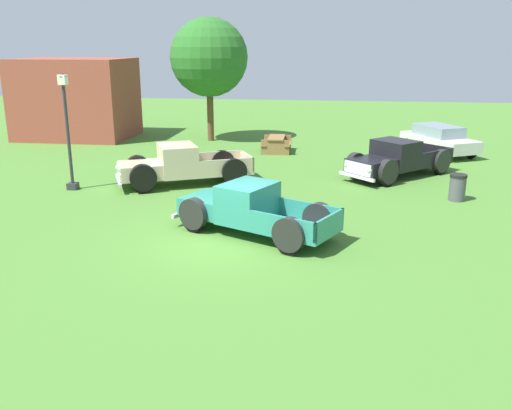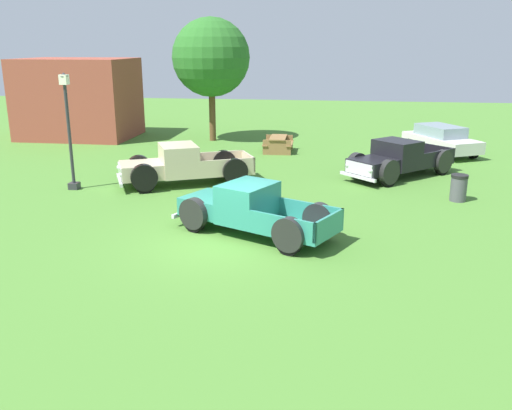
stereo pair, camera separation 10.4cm
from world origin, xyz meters
The scene contains 10 objects.
ground_plane centered at (0.00, 0.00, 0.00)m, with size 80.00×80.00×0.00m, color #477A2D.
pickup_truck_foreground centered at (0.57, 0.91, 0.71)m, with size 5.13×3.70×1.49m.
pickup_truck_behind_left centered at (-2.99, 6.14, 0.76)m, with size 5.48×3.89×1.59m.
pickup_truck_behind_right centered at (5.56, 8.59, 0.74)m, with size 4.87×4.82×1.55m.
sedan_distant_a centered at (8.31, 14.06, 0.75)m, with size 3.54×4.58×1.42m.
lamp_post_near centered at (-6.74, 4.95, 2.28)m, with size 0.36×0.36×4.35m.
picnic_table centered at (0.21, 13.46, 0.49)m, with size 1.52×1.83×0.78m.
trash_can centered at (7.44, 5.31, 0.48)m, with size 0.59×0.59×0.95m.
oak_tree_east centered at (-3.84, 16.39, 4.59)m, with size 4.28×4.28×6.74m.
brick_pavilion centered at (-11.80, 16.47, 2.26)m, with size 6.23×4.66×4.51m.
Camera 1 is at (2.95, -14.36, 5.40)m, focal length 38.83 mm.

